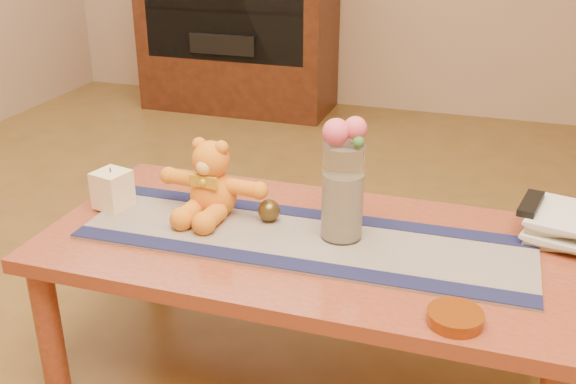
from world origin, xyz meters
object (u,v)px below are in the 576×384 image
(bronze_ball, at_px, (269,211))
(book_bottom, at_px, (528,227))
(pillar_candle, at_px, (112,189))
(glass_vase, at_px, (343,192))
(tv_remote, at_px, (531,203))
(amber_dish, at_px, (455,318))
(teddy_bear, at_px, (213,179))

(bronze_ball, relative_size, book_bottom, 0.28)
(pillar_candle, distance_m, glass_vase, 0.68)
(pillar_candle, relative_size, bronze_ball, 1.74)
(tv_remote, height_order, amber_dish, tv_remote)
(glass_vase, distance_m, book_bottom, 0.53)
(pillar_candle, xyz_separation_m, book_bottom, (1.15, 0.23, -0.05))
(amber_dish, bearing_deg, pillar_candle, 164.60)
(book_bottom, distance_m, tv_remote, 0.08)
(teddy_bear, xyz_separation_m, glass_vase, (0.38, -0.03, 0.02))
(bronze_ball, bearing_deg, pillar_candle, -173.55)
(teddy_bear, relative_size, bronze_ball, 4.96)
(bronze_ball, bearing_deg, tv_remote, 13.99)
(pillar_candle, bearing_deg, book_bottom, 11.45)
(teddy_bear, distance_m, amber_dish, 0.79)
(teddy_bear, relative_size, book_bottom, 1.40)
(glass_vase, xyz_separation_m, tv_remote, (0.47, 0.20, -0.05))
(glass_vase, bearing_deg, amber_dish, -42.55)
(glass_vase, xyz_separation_m, bronze_ball, (-0.21, 0.03, -0.10))
(teddy_bear, distance_m, book_bottom, 0.88)
(book_bottom, relative_size, tv_remote, 1.39)
(teddy_bear, bearing_deg, glass_vase, -0.39)
(pillar_candle, bearing_deg, amber_dish, -15.40)
(glass_vase, relative_size, bronze_ball, 4.14)
(tv_remote, relative_size, amber_dish, 1.31)
(pillar_candle, relative_size, glass_vase, 0.42)
(pillar_candle, bearing_deg, glass_vase, 1.95)
(book_bottom, bearing_deg, glass_vase, -148.39)
(book_bottom, distance_m, amber_dish, 0.53)
(teddy_bear, distance_m, pillar_candle, 0.30)
(pillar_candle, relative_size, amber_dish, 0.89)
(bronze_ball, bearing_deg, amber_dish, -31.30)
(teddy_bear, height_order, pillar_candle, teddy_bear)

